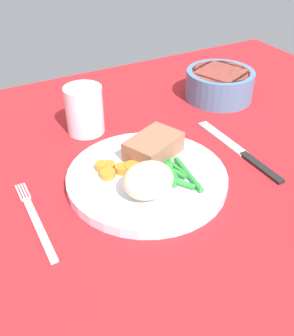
{
  "coord_description": "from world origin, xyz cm",
  "views": [
    {
      "loc": [
        -21.39,
        -39.36,
        38.11
      ],
      "look_at": [
        0.72,
        1.21,
        4.6
      ],
      "focal_mm": 41.95,
      "sensor_mm": 36.0,
      "label": 1
    }
  ],
  "objects_px": {
    "water_glass": "(85,113)",
    "meat_portion": "(154,147)",
    "dinner_plate": "(147,178)",
    "fork": "(35,220)",
    "salad_bowl": "(220,83)",
    "knife": "(240,151)"
  },
  "relations": [
    {
      "from": "fork",
      "to": "salad_bowl",
      "type": "height_order",
      "value": "salad_bowl"
    },
    {
      "from": "meat_portion",
      "to": "dinner_plate",
      "type": "bearing_deg",
      "value": -130.6
    },
    {
      "from": "meat_portion",
      "to": "salad_bowl",
      "type": "height_order",
      "value": "salad_bowl"
    },
    {
      "from": "knife",
      "to": "water_glass",
      "type": "relative_size",
      "value": 2.43
    },
    {
      "from": "water_glass",
      "to": "knife",
      "type": "bearing_deg",
      "value": -43.45
    },
    {
      "from": "fork",
      "to": "water_glass",
      "type": "xyz_separation_m",
      "value": [
        0.15,
        0.19,
        0.03
      ]
    },
    {
      "from": "meat_portion",
      "to": "water_glass",
      "type": "height_order",
      "value": "water_glass"
    },
    {
      "from": "meat_portion",
      "to": "knife",
      "type": "xyz_separation_m",
      "value": [
        0.14,
        -0.04,
        -0.03
      ]
    },
    {
      "from": "knife",
      "to": "salad_bowl",
      "type": "height_order",
      "value": "salad_bowl"
    },
    {
      "from": "knife",
      "to": "dinner_plate",
      "type": "bearing_deg",
      "value": 175.24
    },
    {
      "from": "dinner_plate",
      "to": "fork",
      "type": "bearing_deg",
      "value": -179.13
    },
    {
      "from": "water_glass",
      "to": "salad_bowl",
      "type": "bearing_deg",
      "value": -0.82
    },
    {
      "from": "dinner_plate",
      "to": "water_glass",
      "type": "distance_m",
      "value": 0.19
    },
    {
      "from": "meat_portion",
      "to": "salad_bowl",
      "type": "xyz_separation_m",
      "value": [
        0.23,
        0.14,
        0.0
      ]
    },
    {
      "from": "meat_portion",
      "to": "water_glass",
      "type": "bearing_deg",
      "value": 110.84
    },
    {
      "from": "fork",
      "to": "salad_bowl",
      "type": "bearing_deg",
      "value": 22.84
    },
    {
      "from": "fork",
      "to": "meat_portion",
      "type": "bearing_deg",
      "value": 11.32
    },
    {
      "from": "dinner_plate",
      "to": "salad_bowl",
      "type": "xyz_separation_m",
      "value": [
        0.27,
        0.18,
        0.02
      ]
    },
    {
      "from": "dinner_plate",
      "to": "knife",
      "type": "xyz_separation_m",
      "value": [
        0.17,
        -0.0,
        -0.01
      ]
    },
    {
      "from": "meat_portion",
      "to": "water_glass",
      "type": "xyz_separation_m",
      "value": [
        -0.06,
        0.15,
        0.0
      ]
    },
    {
      "from": "water_glass",
      "to": "salad_bowl",
      "type": "distance_m",
      "value": 0.29
    },
    {
      "from": "water_glass",
      "to": "meat_portion",
      "type": "bearing_deg",
      "value": -69.16
    }
  ]
}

